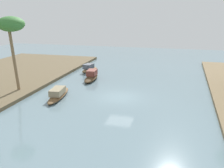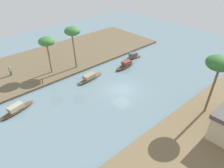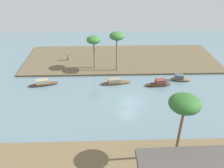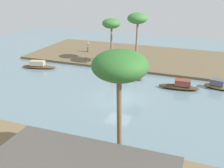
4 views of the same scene
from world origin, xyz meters
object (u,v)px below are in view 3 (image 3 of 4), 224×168
Objects in this scene: sampan_foreground at (115,82)px; mooring_post at (78,71)px; palm_tree_left_near at (117,37)px; person_on_near_bank at (68,57)px; palm_tree_right_tall at (185,105)px; sampan_with_red_awning at (159,83)px; sampan_midstream at (43,83)px; palm_tree_left_far at (94,40)px; sampan_upstream_small at (180,78)px.

sampan_foreground is 7.49m from mooring_post.
person_on_near_bank is at bearing -25.99° from palm_tree_left_near.
mooring_post is 9.30m from palm_tree_left_near.
palm_tree_left_near is (-7.05, -1.28, 5.92)m from mooring_post.
person_on_near_bank is at bearing -60.49° from palm_tree_right_tall.
mooring_post is 0.11× the size of palm_tree_right_tall.
sampan_foreground is 7.34m from sampan_with_red_awning.
sampan_midstream is at bearing -6.85° from sampan_with_red_awning.
sampan_foreground is at bearing 84.72° from palm_tree_left_near.
sampan_with_red_awning reaches higher than sampan_midstream.
palm_tree_left_far reaches higher than sampan_with_red_awning.
sampan_upstream_small is at bearing -107.35° from palm_tree_right_tall.
palm_tree_right_tall reaches higher than sampan_foreground.
sampan_upstream_small is 0.49× the size of palm_tree_left_near.
mooring_post reaches higher than sampan_midstream.
palm_tree_left_far is at bearing 130.43° from person_on_near_bank.
person_on_near_bank is (9.21, -9.49, 0.71)m from sampan_foreground.
mooring_post is (17.96, -2.66, 0.35)m from sampan_upstream_small.
person_on_near_bank is 1.90× the size of mooring_post.
mooring_post is at bearing -160.19° from sampan_midstream.
palm_tree_left_near reaches higher than person_on_near_bank.
palm_tree_right_tall is (5.57, 17.83, 6.76)m from sampan_upstream_small.
palm_tree_left_far is (3.70, -6.00, 5.33)m from sampan_foreground.
palm_tree_left_near is (-9.65, 4.71, 5.61)m from person_on_near_bank.
person_on_near_bank is (16.50, -10.36, 0.65)m from sampan_with_red_awning.
sampan_with_red_awning is at bearing 147.97° from palm_tree_left_far.
palm_tree_left_far is 0.79× the size of palm_tree_right_tall.
sampan_midstream is at bearing 36.11° from palm_tree_left_far.
sampan_foreground is at bearing 121.63° from palm_tree_left_far.
mooring_post is 24.79m from palm_tree_right_tall.
sampan_with_red_awning is 13.99m from palm_tree_left_far.
palm_tree_left_near is 4.43m from palm_tree_left_far.
sampan_upstream_small is (-4.06, -1.71, -0.01)m from sampan_with_red_awning.
sampan_with_red_awning is at bearing 140.45° from palm_tree_left_near.
sampan_midstream is 6.68m from mooring_post.
sampan_upstream_small is 13.18m from palm_tree_left_near.
sampan_with_red_awning is 1.30× the size of sampan_upstream_small.
mooring_post reaches higher than sampan_with_red_awning.
sampan_with_red_awning is at bearing 130.62° from person_on_near_bank.
mooring_post is at bearing -22.27° from sampan_with_red_awning.
sampan_midstream is 11.74m from palm_tree_left_far.
sampan_foreground is 0.87× the size of palm_tree_left_far.
sampan_upstream_small is (-11.35, -0.84, 0.05)m from sampan_foreground.
sampan_with_red_awning is 17.54m from palm_tree_right_tall.
palm_tree_left_near is at bearing -9.18° from sampan_upstream_small.
sampan_with_red_awning reaches higher than sampan_foreground.
palm_tree_left_near reaches higher than mooring_post.
sampan_with_red_awning is at bearing -95.35° from palm_tree_right_tall.
sampan_foreground is at bearing -71.22° from palm_tree_right_tall.
sampan_midstream is (12.17, 0.18, 0.04)m from sampan_foreground.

